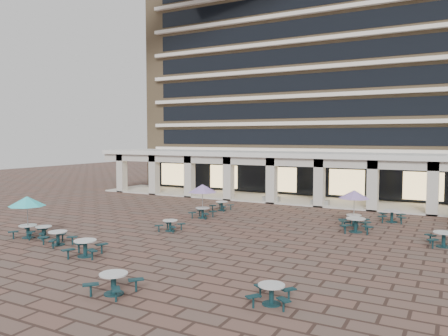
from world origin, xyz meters
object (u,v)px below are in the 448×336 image
Objects in this scene: picnic_table_2 at (114,282)px; planter_right at (320,200)px; picnic_table_0 at (44,231)px; picnic_table_1 at (58,237)px; planter_left at (271,196)px.

planter_right reaches higher than picnic_table_2.
picnic_table_0 is 0.81× the size of picnic_table_1.
planter_left is at bearing 92.21° from picnic_table_1.
picnic_table_0 is at bearing -108.48° from planter_left.
picnic_table_1 is (2.04, -0.78, 0.04)m from picnic_table_0.
planter_right is (10.70, 18.93, 0.09)m from picnic_table_0.
picnic_table_0 is 10.94m from picnic_table_2.
picnic_table_1 is at bearing -18.64° from picnic_table_0.
planter_right is at bearing 85.30° from picnic_table_2.
planter_right reaches higher than picnic_table_0.
planter_left is (-3.42, 23.90, 0.08)m from picnic_table_2.
planter_left is at bearing 95.74° from picnic_table_2.
planter_right is (8.65, 19.71, 0.05)m from picnic_table_1.
picnic_table_1 reaches higher than picnic_table_0.
picnic_table_2 is (7.70, -4.19, 0.03)m from picnic_table_1.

